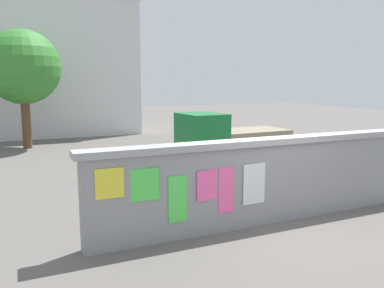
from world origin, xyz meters
name	(u,v)px	position (x,y,z in m)	size (l,w,h in m)	color
ground	(148,155)	(0.00, 8.00, 0.00)	(60.00, 60.00, 0.00)	#605B56
poster_wall	(271,179)	(-0.01, 0.00, 0.88)	(7.65, 0.42, 1.71)	gray
auto_rickshaw_truck	(229,142)	(1.61, 4.54, 0.90)	(3.67, 1.67, 1.85)	black
motorcycle	(142,193)	(-2.24, 1.52, 0.46)	(1.90, 0.56, 0.87)	black
bicycle_near	(146,172)	(-1.42, 3.73, 0.36)	(1.71, 0.44, 0.95)	black
bicycle_far	(220,184)	(-0.19, 1.80, 0.36)	(1.69, 0.47, 0.95)	black
person_walking	(322,157)	(2.14, 0.92, 0.99)	(0.42, 0.42, 1.62)	purple
tree_roadside	(23,67)	(-4.17, 11.69, 3.40)	(3.10, 3.10, 4.98)	brown
building_background	(38,64)	(-3.31, 16.22, 3.76)	(10.29, 4.35, 7.47)	silver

